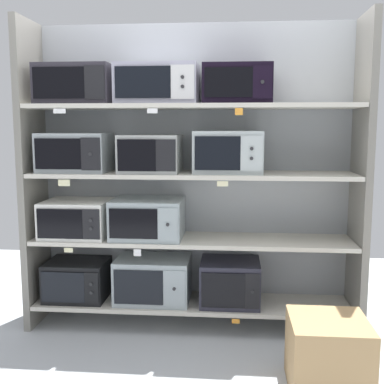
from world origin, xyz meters
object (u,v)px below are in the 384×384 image
(microwave_2, at_px, (230,282))
(shipping_carton, at_px, (328,355))
(microwave_6, at_px, (151,154))
(microwave_7, at_px, (228,152))
(microwave_5, at_px, (76,152))
(microwave_9, at_px, (158,84))
(microwave_8, at_px, (76,85))
(microwave_1, at_px, (153,279))
(microwave_0, at_px, (77,279))
(microwave_4, at_px, (148,218))
(microwave_10, at_px, (237,85))
(microwave_3, at_px, (77,218))

(microwave_2, height_order, shipping_carton, microwave_2)
(microwave_6, height_order, microwave_7, microwave_7)
(microwave_5, distance_m, microwave_9, 0.78)
(microwave_7, distance_m, microwave_9, 0.69)
(microwave_5, height_order, microwave_9, microwave_9)
(microwave_2, relative_size, microwave_8, 0.81)
(microwave_1, xyz_separation_m, microwave_8, (-0.54, 0.00, 1.43))
(microwave_0, height_order, shipping_carton, microwave_0)
(microwave_1, height_order, shipping_carton, microwave_1)
(microwave_1, bearing_deg, microwave_0, -179.99)
(microwave_4, distance_m, shipping_carton, 1.55)
(microwave_0, xyz_separation_m, shipping_carton, (1.72, -0.80, -0.13))
(microwave_6, relative_size, microwave_7, 0.87)
(microwave_10, bearing_deg, microwave_4, -180.00)
(microwave_1, xyz_separation_m, microwave_10, (0.61, 0.00, 1.43))
(microwave_0, height_order, microwave_5, microwave_5)
(microwave_0, bearing_deg, microwave_10, 0.01)
(microwave_1, distance_m, microwave_10, 1.55)
(microwave_8, bearing_deg, microwave_4, 0.01)
(microwave_0, height_order, microwave_6, microwave_6)
(microwave_5, height_order, microwave_7, microwave_7)
(microwave_4, bearing_deg, microwave_5, -179.99)
(microwave_2, distance_m, microwave_5, 1.48)
(microwave_9, bearing_deg, shipping_carton, -36.43)
(microwave_0, xyz_separation_m, microwave_3, (0.01, -0.00, 0.47))
(microwave_9, distance_m, shipping_carton, 2.08)
(microwave_5, relative_size, microwave_7, 1.01)
(microwave_0, distance_m, microwave_10, 1.87)
(microwave_6, distance_m, microwave_10, 0.78)
(microwave_0, height_order, microwave_8, microwave_8)
(microwave_1, xyz_separation_m, microwave_6, (-0.00, -0.00, 0.94))
(microwave_1, bearing_deg, microwave_2, -0.01)
(microwave_0, relative_size, microwave_4, 0.88)
(microwave_4, relative_size, microwave_10, 1.09)
(microwave_1, height_order, microwave_4, microwave_4)
(microwave_10, xyz_separation_m, shipping_carton, (0.53, -0.80, -1.57))
(microwave_2, distance_m, microwave_4, 0.77)
(microwave_4, relative_size, microwave_7, 1.05)
(microwave_6, relative_size, microwave_9, 0.74)
(microwave_3, bearing_deg, shipping_carton, -25.19)
(microwave_10, bearing_deg, microwave_5, -179.99)
(microwave_6, bearing_deg, microwave_9, 0.12)
(microwave_2, bearing_deg, microwave_6, 180.00)
(microwave_7, bearing_deg, microwave_1, 180.00)
(microwave_5, xyz_separation_m, microwave_9, (0.61, -0.00, 0.48))
(microwave_0, relative_size, microwave_8, 0.84)
(shipping_carton, bearing_deg, microwave_2, 124.97)
(microwave_2, height_order, microwave_8, microwave_8)
(microwave_4, height_order, microwave_10, microwave_10)
(microwave_5, xyz_separation_m, microwave_10, (1.17, 0.00, 0.48))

